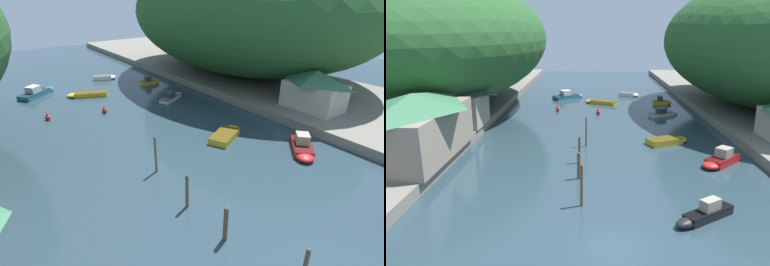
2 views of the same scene
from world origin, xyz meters
TOP-DOWN VIEW (x-y plane):
  - water_surface at (0.00, 30.00)m, footprint 130.00×130.00m
  - left_bank at (-26.58, 30.00)m, footprint 22.00×120.00m
  - hillside_left at (-27.68, 39.64)m, footprint 37.80×52.92m
  - waterfront_building at (-18.73, 13.79)m, footprint 7.72×14.57m
  - boathouse_shed at (-19.06, 25.96)m, footprint 7.92×6.57m
  - boat_near_quay at (7.82, 22.23)m, footprint 5.49×4.00m
  - boat_yellow_tender at (0.13, 45.55)m, footprint 6.11×4.04m
  - boat_mid_channel at (6.31, 53.10)m, footprint 4.28×3.15m
  - boat_small_dinghy at (-5.70, 50.54)m, footprint 6.25×5.53m
  - boat_moored_right at (11.33, 45.49)m, footprint 3.39×1.60m
  - boat_red_skiff at (10.01, 36.64)m, footprint 5.16×3.69m
  - boat_open_rowboat at (6.62, 3.72)m, footprint 5.09×3.95m
  - boat_cabin_cruiser at (11.58, 15.15)m, footprint 5.07×4.93m
  - mooring_post_nearest at (-2.23, 5.71)m, footprint 0.22×0.22m
  - mooring_post_second at (-2.62, 11.09)m, footprint 0.31×0.31m
  - mooring_post_middle at (-2.67, 15.21)m, footprint 0.24×0.24m
  - mooring_post_fourth at (-2.04, 20.78)m, footprint 0.20×0.20m
  - channel_buoy_near at (-6.92, 39.18)m, footprint 0.64×0.64m
  - channel_buoy_far at (-0.28, 37.23)m, footprint 0.65×0.65m
  - person_on_quay at (-17.57, 12.27)m, footprint 0.34×0.43m

SIDE VIEW (x-z plane):
  - water_surface at x=0.00m, z-range 0.00..0.00m
  - boat_yellow_tender at x=0.13m, z-range 0.00..0.63m
  - boat_near_quay at x=7.82m, z-range 0.00..0.67m
  - boat_mid_channel at x=6.31m, z-range 0.00..0.70m
  - boat_red_skiff at x=10.01m, z-range -0.24..0.97m
  - channel_buoy_near at x=-6.92m, z-range -0.11..0.86m
  - channel_buoy_far at x=-0.28m, z-range -0.11..0.87m
  - boat_moored_right at x=11.33m, z-range -0.28..1.19m
  - boat_open_rowboat at x=6.62m, z-range -0.29..1.21m
  - boat_small_dinghy at x=-5.70m, z-range -0.32..1.34m
  - boat_cabin_cruiser at x=11.58m, z-range -0.33..1.36m
  - left_bank at x=-26.58m, z-range 0.00..1.11m
  - mooring_post_second at x=-2.62m, z-range 0.01..2.61m
  - mooring_post_middle at x=-2.67m, z-range 0.01..2.83m
  - mooring_post_nearest at x=-2.23m, z-range 0.01..3.46m
  - mooring_post_fourth at x=-2.04m, z-range 0.01..3.54m
  - person_on_quay at x=-17.57m, z-range 1.24..2.93m
  - boathouse_shed at x=-19.06m, z-range 1.20..6.83m
  - waterfront_building at x=-18.73m, z-range 1.20..7.47m
  - hillside_left at x=-27.68m, z-range 1.11..21.71m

